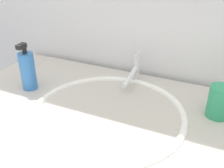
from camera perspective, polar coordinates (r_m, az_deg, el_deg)
The scene contains 4 objects.
sink_basin at distance 0.87m, azimuth -0.83°, elevation -8.37°, with size 0.50×0.50×0.11m.
faucet at distance 1.01m, azimuth 4.80°, elevation 2.85°, with size 0.02×0.17×0.11m.
toothbrush_cup at distance 0.87m, azimuth 22.25°, elevation -3.58°, with size 0.07×0.07×0.10m, color #2D9966.
soap_dispenser at distance 1.00m, azimuth -17.79°, elevation 2.84°, with size 0.05×0.06×0.18m.
Camera 1 is at (0.31, -0.63, 1.31)m, focal length 42.23 mm.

